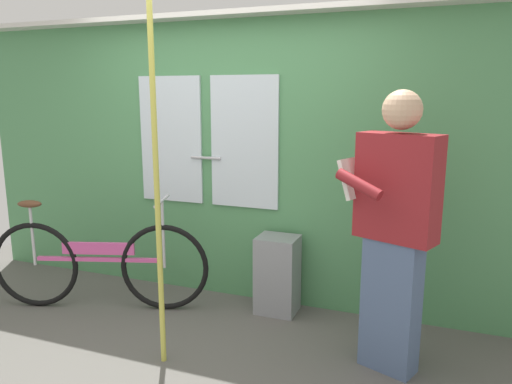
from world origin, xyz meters
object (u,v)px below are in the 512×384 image
(passenger_reading_newspaper, at_px, (394,228))
(handrail_pole, at_px, (157,189))
(bicycle_near_door, at_px, (98,263))
(trash_bin_by_wall, at_px, (277,274))

(passenger_reading_newspaper, bearing_deg, handrail_pole, 38.91)
(bicycle_near_door, bearing_deg, trash_bin_by_wall, 0.53)
(handrail_pole, bearing_deg, passenger_reading_newspaper, 17.65)
(bicycle_near_door, bearing_deg, handrail_pole, -47.35)
(trash_bin_by_wall, xyz_separation_m, handrail_pole, (-0.48, -1.00, 0.86))
(bicycle_near_door, xyz_separation_m, handrail_pole, (0.94, -0.54, 0.79))
(passenger_reading_newspaper, relative_size, handrail_pole, 0.76)
(passenger_reading_newspaper, distance_m, trash_bin_by_wall, 1.26)
(bicycle_near_door, xyz_separation_m, passenger_reading_newspaper, (2.35, -0.09, 0.56))
(trash_bin_by_wall, height_order, handrail_pole, handrail_pole)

